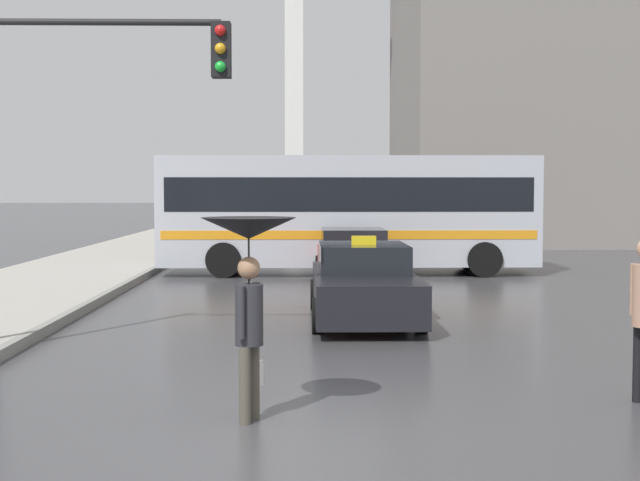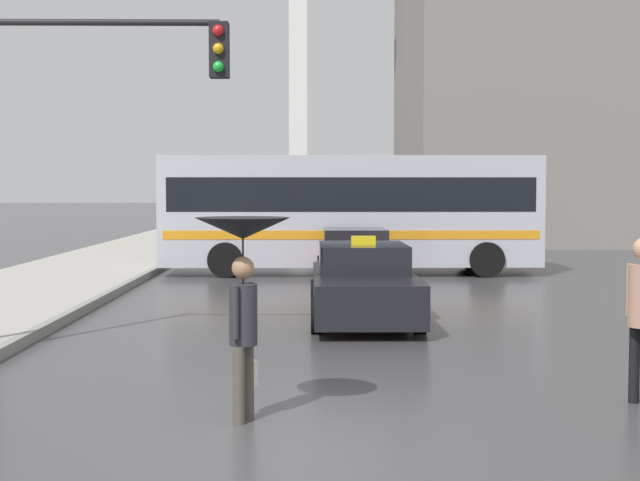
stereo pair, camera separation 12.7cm
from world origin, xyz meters
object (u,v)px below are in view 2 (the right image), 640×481
object	(u,v)px
city_bus	(349,209)
monument_cross	(298,41)
traffic_light	(89,107)
sedan_red	(355,258)
pedestrian_with_umbrella	(243,260)
taxi	(363,285)

from	to	relation	value
city_bus	monument_cross	world-z (taller)	monument_cross
monument_cross	traffic_light	bearing A→B (deg)	-94.89
city_bus	sedan_red	bearing A→B (deg)	0.50
traffic_light	pedestrian_with_umbrella	bearing A→B (deg)	-58.24
sedan_red	taxi	bearing A→B (deg)	88.35
traffic_light	monument_cross	distance (m)	31.90
pedestrian_with_umbrella	monument_cross	xyz separation A→B (m)	(0.11, 35.32, 8.03)
traffic_light	sedan_red	bearing A→B (deg)	64.99
taxi	monument_cross	size ratio (longest dim) A/B	0.28
city_bus	traffic_light	distance (m)	12.92
taxi	monument_cross	distance (m)	29.67
taxi	city_bus	world-z (taller)	city_bus
taxi	pedestrian_with_umbrella	world-z (taller)	pedestrian_with_umbrella
sedan_red	city_bus	world-z (taller)	city_bus
taxi	monument_cross	xyz separation A→B (m)	(-1.54, 28.21, 9.05)
city_bus	traffic_light	bearing A→B (deg)	-20.15
taxi	city_bus	bearing A→B (deg)	-90.96
city_bus	monument_cross	size ratio (longest dim) A/B	0.61
pedestrian_with_umbrella	city_bus	bearing A→B (deg)	14.98
traffic_light	monument_cross	xyz separation A→B (m)	(2.67, 31.20, 6.11)
taxi	pedestrian_with_umbrella	bearing A→B (deg)	76.92
taxi	monument_cross	bearing A→B (deg)	-86.88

